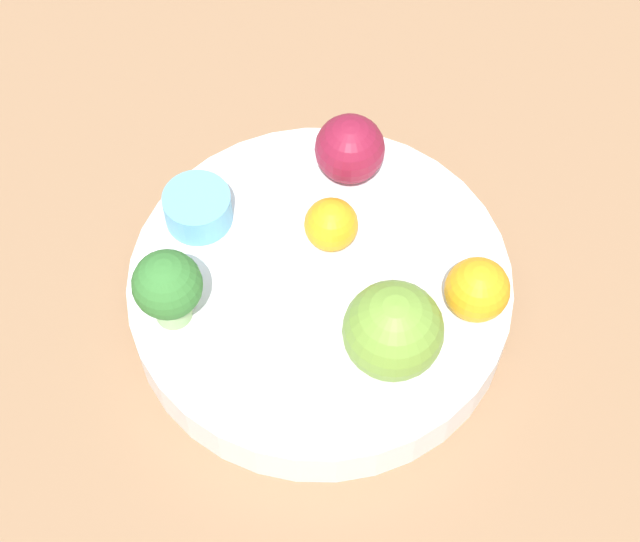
{
  "coord_description": "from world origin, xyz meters",
  "views": [
    {
      "loc": [
        -0.1,
        -0.35,
        0.66
      ],
      "look_at": [
        0.0,
        0.0,
        0.07
      ],
      "focal_mm": 60.0,
      "sensor_mm": 36.0,
      "label": 1
    }
  ],
  "objects": [
    {
      "name": "broccoli",
      "position": [
        -0.1,
        -0.0,
        0.09
      ],
      "size": [
        0.04,
        0.04,
        0.06
      ],
      "color": "#99C17A",
      "rests_on": "bowl"
    },
    {
      "name": "orange_back",
      "position": [
        0.09,
        -0.05,
        0.08
      ],
      "size": [
        0.04,
        0.04,
        0.04
      ],
      "color": "orange",
      "rests_on": "bowl"
    },
    {
      "name": "orange_front",
      "position": [
        0.02,
        0.03,
        0.07
      ],
      "size": [
        0.04,
        0.04,
        0.04
      ],
      "color": "orange",
      "rests_on": "bowl"
    },
    {
      "name": "ground_plane",
      "position": [
        0.0,
        0.0,
        0.0
      ],
      "size": [
        6.0,
        6.0,
        0.0
      ],
      "primitive_type": "plane",
      "color": "gray"
    },
    {
      "name": "apple_green",
      "position": [
        0.03,
        -0.07,
        0.09
      ],
      "size": [
        0.06,
        0.06,
        0.06
      ],
      "color": "olive",
      "rests_on": "bowl"
    },
    {
      "name": "small_cup",
      "position": [
        -0.07,
        0.07,
        0.07
      ],
      "size": [
        0.05,
        0.05,
        0.02
      ],
      "color": "#66B2DB",
      "rests_on": "bowl"
    },
    {
      "name": "bowl",
      "position": [
        0.0,
        0.0,
        0.04
      ],
      "size": [
        0.25,
        0.25,
        0.04
      ],
      "color": "white",
      "rests_on": "table_surface"
    },
    {
      "name": "apple_red",
      "position": [
        0.04,
        0.08,
        0.08
      ],
      "size": [
        0.05,
        0.05,
        0.05
      ],
      "color": "maroon",
      "rests_on": "bowl"
    },
    {
      "name": "table_surface",
      "position": [
        0.0,
        0.0,
        0.01
      ],
      "size": [
        1.2,
        1.2,
        0.02
      ],
      "color": "#936D4C",
      "rests_on": "ground_plane"
    }
  ]
}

